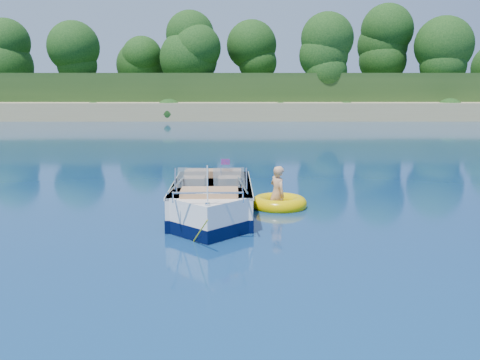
% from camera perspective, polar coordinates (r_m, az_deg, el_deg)
% --- Properties ---
extents(ground, '(160.00, 160.00, 0.00)m').
position_cam_1_polar(ground, '(10.49, 7.40, -6.53)').
color(ground, '#0B1E4E').
rests_on(ground, ground).
extents(shoreline, '(170.00, 59.00, 6.00)m').
position_cam_1_polar(shoreline, '(73.77, 0.94, 8.57)').
color(shoreline, tan).
rests_on(shoreline, ground).
extents(treeline, '(150.00, 7.12, 8.19)m').
position_cam_1_polar(treeline, '(51.06, 1.49, 13.00)').
color(treeline, black).
rests_on(treeline, ground).
extents(motorboat, '(1.87, 5.09, 1.69)m').
position_cam_1_polar(motorboat, '(12.17, -3.05, -2.53)').
color(motorboat, white).
rests_on(motorboat, ground).
extents(tow_tube, '(1.58, 1.58, 0.37)m').
position_cam_1_polar(tow_tube, '(13.26, 4.18, -2.51)').
color(tow_tube, '#E6BC00').
rests_on(tow_tube, ground).
extents(boy, '(0.69, 0.83, 1.50)m').
position_cam_1_polar(boy, '(13.19, 3.90, -3.00)').
color(boy, tan).
rests_on(boy, ground).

